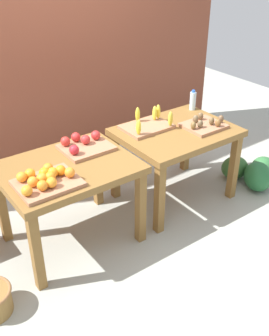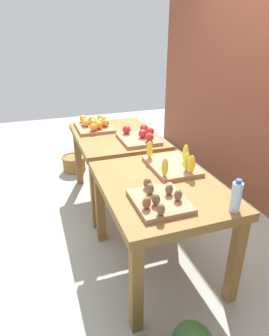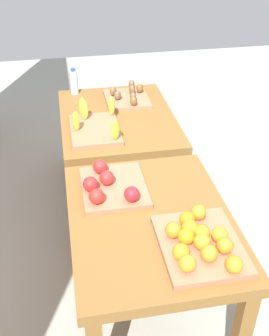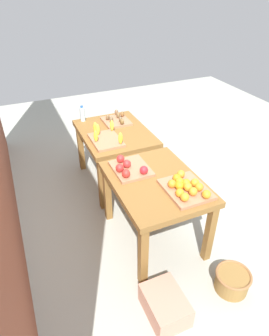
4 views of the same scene
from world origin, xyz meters
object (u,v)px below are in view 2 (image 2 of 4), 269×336
orange_bin (95,124)px  cardboard_produce_box (122,157)px  display_table_left (116,144)px  kiwi_bin (159,200)px  apple_bin (140,136)px  wicker_basket (74,163)px  banana_crate (173,164)px  water_bottle (236,197)px  display_table_right (160,197)px

orange_bin → cardboard_produce_box: 0.99m
display_table_left → orange_bin: 0.34m
kiwi_bin → cardboard_produce_box: size_ratio=0.93×
apple_bin → wicker_basket: apple_bin is taller
banana_crate → cardboard_produce_box: banana_crate is taller
display_table_left → water_bottle: (1.57, 0.27, 0.20)m
orange_bin → wicker_basket: (-0.58, -0.18, -0.67)m
water_bottle → wicker_basket: size_ratio=0.66×
display_table_right → orange_bin: orange_bin is taller
cardboard_produce_box → water_bottle: bearing=-0.7°
display_table_left → banana_crate: banana_crate is taller
display_table_left → cardboard_produce_box: (-0.81, 0.30, -0.52)m
banana_crate → wicker_basket: (-1.77, -0.53, -0.66)m
orange_bin → kiwi_bin: size_ratio=1.21×
display_table_right → cardboard_produce_box: (-1.93, 0.30, -0.52)m
display_table_left → apple_bin: apple_bin is taller
kiwi_bin → wicker_basket: (-2.19, -0.24, -0.66)m
orange_bin → cardboard_produce_box: bearing=139.9°
orange_bin → wicker_basket: 0.91m
apple_bin → wicker_basket: (-1.08, -0.52, -0.66)m
orange_bin → wicker_basket: bearing=-162.5°
kiwi_bin → banana_crate: bearing=145.6°
display_table_right → orange_bin: (-1.37, -0.17, 0.15)m
display_table_left → kiwi_bin: size_ratio=2.79×
wicker_basket → display_table_left: bearing=22.7°
water_bottle → banana_crate: bearing=-171.8°
kiwi_bin → cardboard_produce_box: (-2.16, 0.41, -0.66)m
banana_crate → cardboard_produce_box: size_ratio=1.10×
apple_bin → kiwi_bin: (1.11, -0.28, -0.01)m
display_table_right → wicker_basket: bearing=-169.9°
kiwi_bin → water_bottle: size_ratio=1.82×
banana_crate → kiwi_bin: 0.52m
orange_bin → cardboard_produce_box: (-0.55, 0.47, -0.67)m
kiwi_bin → wicker_basket: size_ratio=1.19×
apple_bin → water_bottle: bearing=4.6°
cardboard_produce_box → banana_crate: bearing=-4.0°
orange_bin → apple_bin: apple_bin is taller
display_table_right → apple_bin: bearing=169.3°
wicker_basket → kiwi_bin: bearing=6.2°
display_table_right → cardboard_produce_box: display_table_right is taller
kiwi_bin → orange_bin: bearing=-178.1°
display_table_left → apple_bin: (0.24, 0.17, 0.14)m
display_table_left → cardboard_produce_box: display_table_left is taller
display_table_left → display_table_right: size_ratio=1.00×
orange_bin → water_bottle: 1.87m
display_table_right → banana_crate: 0.30m
banana_crate → wicker_basket: size_ratio=1.41×
display_table_left → apple_bin: 0.33m
orange_bin → wicker_basket: orange_bin is taller
wicker_basket → cardboard_produce_box: bearing=87.3°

